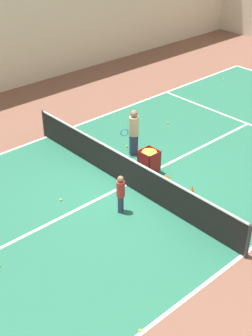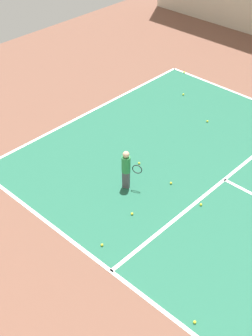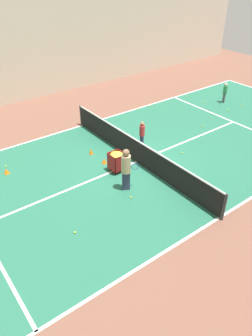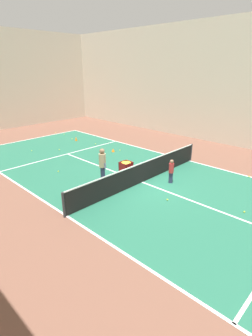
{
  "view_description": "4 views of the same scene",
  "coord_description": "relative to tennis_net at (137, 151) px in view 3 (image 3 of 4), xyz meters",
  "views": [
    {
      "loc": [
        9.36,
        -8.52,
        8.38
      ],
      "look_at": [
        0.0,
        0.0,
        0.65
      ],
      "focal_mm": 50.0,
      "sensor_mm": 36.0,
      "label": 1
    },
    {
      "loc": [
        9.36,
        -1.66,
        8.38
      ],
      "look_at": [
        2.15,
        -8.51,
        0.66
      ],
      "focal_mm": 50.0,
      "sensor_mm": 36.0,
      "label": 2
    },
    {
      "loc": [
        -9.36,
        7.65,
        7.58
      ],
      "look_at": [
        -1.3,
        1.55,
        0.96
      ],
      "focal_mm": 35.0,
      "sensor_mm": 36.0,
      "label": 3
    },
    {
      "loc": [
        -9.36,
        -7.92,
        5.51
      ],
      "look_at": [
        -0.06,
        1.09,
        0.5
      ],
      "focal_mm": 28.0,
      "sensor_mm": 36.0,
      "label": 4
    }
  ],
  "objects": [
    {
      "name": "tennis_ball_8",
      "position": [
        -1.87,
        1.74,
        -0.52
      ],
      "size": [
        0.07,
        0.07,
        0.07
      ],
      "primitive_type": "sphere",
      "color": "yellow",
      "rests_on": "ground"
    },
    {
      "name": "coach_at_net",
      "position": [
        -1.3,
        1.54,
        0.44
      ],
      "size": [
        0.47,
        0.71,
        1.75
      ],
      "rotation": [
        0.0,
        0.0,
        -2.04
      ],
      "color": "#2D3351",
      "rests_on": "ground"
    },
    {
      "name": "line_sideline_right",
      "position": [
        4.55,
        0.0,
        -0.55
      ],
      "size": [
        0.1,
        24.37,
        0.0
      ],
      "primitive_type": "cube",
      "color": "white",
      "rests_on": "ground"
    },
    {
      "name": "training_cone_0",
      "position": [
        2.52,
        4.83,
        -0.44
      ],
      "size": [
        0.23,
        0.23,
        0.23
      ],
      "primitive_type": "cone",
      "color": "orange",
      "rests_on": "ground"
    },
    {
      "name": "tennis_ball_13",
      "position": [
        1.19,
        -7.68,
        -0.52
      ],
      "size": [
        0.07,
        0.07,
        0.07
      ],
      "primitive_type": "sphere",
      "color": "yellow",
      "rests_on": "ground"
    },
    {
      "name": "training_cone_2",
      "position": [
        0.75,
        1.18,
        -0.44
      ],
      "size": [
        0.22,
        0.22,
        0.24
      ],
      "primitive_type": "cone",
      "color": "orange",
      "rests_on": "ground"
    },
    {
      "name": "training_cone_3",
      "position": [
        1.75,
        1.22,
        -0.41
      ],
      "size": [
        0.19,
        0.19,
        0.29
      ],
      "primitive_type": "cone",
      "color": "orange",
      "rests_on": "ground"
    },
    {
      "name": "line_centre_service",
      "position": [
        0.0,
        0.0,
        -0.55
      ],
      "size": [
        0.1,
        13.4,
        0.0
      ],
      "primitive_type": "cube",
      "color": "white",
      "rests_on": "ground"
    },
    {
      "name": "ground_plane",
      "position": [
        0.0,
        0.0,
        -0.56
      ],
      "size": [
        38.79,
        38.79,
        0.0
      ],
      "primitive_type": "plane",
      "color": "brown"
    },
    {
      "name": "tennis_ball_16",
      "position": [
        3.04,
        4.68,
        -0.52
      ],
      "size": [
        0.07,
        0.07,
        0.07
      ],
      "primitive_type": "sphere",
      "color": "yellow",
      "rests_on": "ground"
    },
    {
      "name": "tennis_ball_5",
      "position": [
        -0.71,
        -2.08,
        -0.52
      ],
      "size": [
        0.07,
        0.07,
        0.07
      ],
      "primitive_type": "sphere",
      "color": "yellow",
      "rests_on": "ground"
    },
    {
      "name": "ball_cart",
      "position": [
        -0.06,
        1.09,
        0.05
      ],
      "size": [
        0.57,
        0.56,
        0.86
      ],
      "color": "maroon",
      "rests_on": "ground"
    },
    {
      "name": "tennis_net",
      "position": [
        0.0,
        0.0,
        0.0
      ],
      "size": [
        9.4,
        0.1,
        1.08
      ],
      "color": "#2D2D33",
      "rests_on": "ground"
    },
    {
      "name": "tennis_ball_10",
      "position": [
        -2.21,
        4.31,
        -0.52
      ],
      "size": [
        0.07,
        0.07,
        0.07
      ],
      "primitive_type": "sphere",
      "color": "yellow",
      "rests_on": "ground"
    },
    {
      "name": "tennis_ball_1",
      "position": [
        1.13,
        -8.95,
        -0.52
      ],
      "size": [
        0.07,
        0.07,
        0.07
      ],
      "primitive_type": "sphere",
      "color": "yellow",
      "rests_on": "ground"
    },
    {
      "name": "line_sideline_left",
      "position": [
        -4.55,
        0.0,
        -0.55
      ],
      "size": [
        0.1,
        24.37,
        0.0
      ],
      "primitive_type": "cube",
      "color": "white",
      "rests_on": "ground"
    },
    {
      "name": "hall_enclosure_right",
      "position": [
        9.84,
        0.0,
        3.83
      ],
      "size": [
        0.15,
        35.09,
        8.78
      ],
      "color": "beige",
      "rests_on": "ground"
    },
    {
      "name": "tennis_ball_11",
      "position": [
        4.32,
        -4.51,
        -0.52
      ],
      "size": [
        0.07,
        0.07,
        0.07
      ],
      "primitive_type": "sphere",
      "color": "yellow",
      "rests_on": "ground"
    },
    {
      "name": "tennis_ball_12",
      "position": [
        4.5,
        -3.68,
        -0.52
      ],
      "size": [
        0.07,
        0.07,
        0.07
      ],
      "primitive_type": "sphere",
      "color": "yellow",
      "rests_on": "ground"
    },
    {
      "name": "child_midcourt",
      "position": [
        0.95,
        -1.08,
        0.16
      ],
      "size": [
        0.34,
        0.34,
        1.25
      ],
      "rotation": [
        0.0,
        0.0,
        2.1
      ],
      "color": "#2D3351",
      "rests_on": "ground"
    },
    {
      "name": "player_near_baseline",
      "position": [
        2.14,
        -8.5,
        0.13
      ],
      "size": [
        0.39,
        0.55,
        1.2
      ],
      "rotation": [
        0.0,
        0.0,
        1.98
      ],
      "color": "#4C4C56",
      "rests_on": "ground"
    },
    {
      "name": "tennis_ball_19",
      "position": [
        2.86,
        -7.62,
        -0.52
      ],
      "size": [
        0.07,
        0.07,
        0.07
      ],
      "primitive_type": "sphere",
      "color": "yellow",
      "rests_on": "ground"
    },
    {
      "name": "line_service_near",
      "position": [
        0.0,
        -6.7,
        -0.55
      ],
      "size": [
        9.1,
        0.1,
        0.0
      ],
      "primitive_type": "cube",
      "color": "white",
      "rests_on": "ground"
    },
    {
      "name": "tennis_ball_9",
      "position": [
        4.15,
        -7.41,
        -0.52
      ],
      "size": [
        0.07,
        0.07,
        0.07
      ],
      "primitive_type": "sphere",
      "color": "yellow",
      "rests_on": "ground"
    },
    {
      "name": "tennis_ball_6",
      "position": [
        0.61,
        -4.93,
        -0.52
      ],
      "size": [
        0.07,
        0.07,
        0.07
      ],
      "primitive_type": "sphere",
      "color": "yellow",
      "rests_on": "ground"
    },
    {
      "name": "tennis_ball_18",
      "position": [
        1.34,
        -6.54,
        -0.52
      ],
      "size": [
        0.07,
        0.07,
        0.07
      ],
      "primitive_type": "sphere",
      "color": "yellow",
      "rests_on": "ground"
    },
    {
      "name": "court_playing_area",
      "position": [
        0.0,
        0.0,
        -0.56
      ],
      "size": [
        9.1,
        24.37,
        0.0
      ],
      "color": "#23664C",
      "rests_on": "ground"
    }
  ]
}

